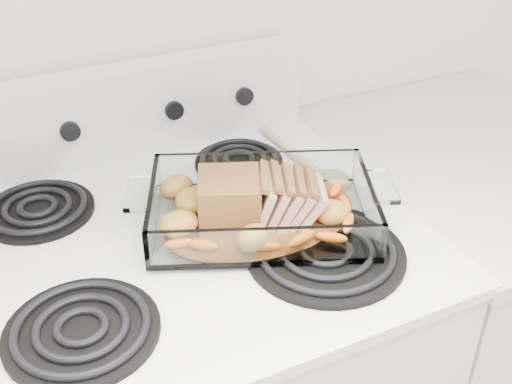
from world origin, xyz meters
name	(u,v)px	position (x,y,z in m)	size (l,w,h in m)	color
counter_right	(448,318)	(0.67, 1.66, 0.47)	(0.58, 0.68, 0.93)	silver
baking_dish	(261,213)	(0.14, 1.61, 0.96)	(0.36, 0.24, 0.07)	white
pork_roast	(250,202)	(0.12, 1.61, 0.99)	(0.21, 0.10, 0.08)	brown
roast_vegetables	(251,199)	(0.13, 1.64, 0.97)	(0.33, 0.18, 0.04)	#D95400
wooden_spoon	(315,166)	(0.31, 1.73, 0.95)	(0.07, 0.28, 0.02)	beige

